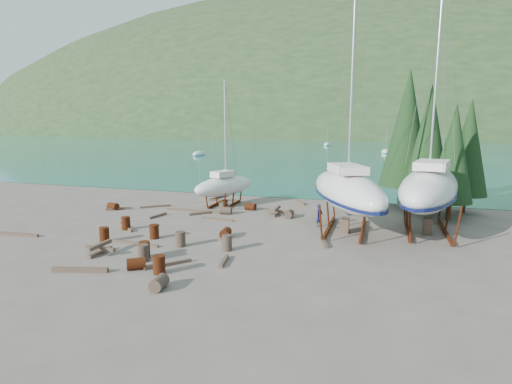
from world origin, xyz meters
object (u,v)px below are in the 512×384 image
(small_sailboat_shore, at_px, (224,186))
(large_sailboat_far, at_px, (429,188))
(worker, at_px, (319,216))
(large_sailboat_near, at_px, (347,190))

(small_sailboat_shore, bearing_deg, large_sailboat_far, 8.68)
(large_sailboat_far, bearing_deg, small_sailboat_shore, 178.21)
(large_sailboat_far, relative_size, worker, 11.55)
(large_sailboat_far, bearing_deg, worker, -161.28)
(large_sailboat_near, xyz_separation_m, small_sailboat_shore, (-10.78, 5.28, -0.98))
(large_sailboat_near, distance_m, large_sailboat_far, 5.25)
(large_sailboat_near, height_order, large_sailboat_far, large_sailboat_far)
(large_sailboat_far, distance_m, small_sailboat_shore, 16.40)
(small_sailboat_shore, xyz_separation_m, worker, (8.94, -4.78, -0.98))
(large_sailboat_far, height_order, worker, large_sailboat_far)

